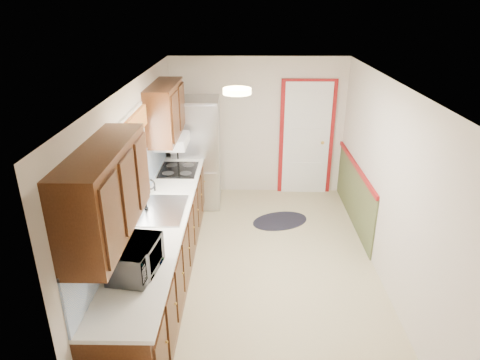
{
  "coord_description": "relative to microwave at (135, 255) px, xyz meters",
  "views": [
    {
      "loc": [
        -0.2,
        -4.71,
        3.25
      ],
      "look_at": [
        -0.28,
        0.25,
        1.15
      ],
      "focal_mm": 32.0,
      "sensor_mm": 36.0,
      "label": 1
    }
  ],
  "objects": [
    {
      "name": "ceiling_fixture",
      "position": [
        0.9,
        1.25,
        1.24
      ],
      "size": [
        0.3,
        0.3,
        0.06
      ],
      "primitive_type": "cylinder",
      "color": "#FFD88C",
      "rests_on": "room_shell"
    },
    {
      "name": "room_shell",
      "position": [
        1.2,
        1.45,
        0.08
      ],
      "size": [
        3.2,
        5.2,
        2.52
      ],
      "color": "tan",
      "rests_on": "ground"
    },
    {
      "name": "rug",
      "position": [
        1.54,
        2.74,
        -1.12
      ],
      "size": [
        1.06,
        0.88,
        0.01
      ],
      "primitive_type": "ellipsoid",
      "rotation": [
        0.0,
        0.0,
        0.39
      ],
      "color": "black",
      "rests_on": "ground"
    },
    {
      "name": "back_wall_trim",
      "position": [
        2.19,
        3.66,
        -0.24
      ],
      "size": [
        1.12,
        2.3,
        2.08
      ],
      "color": "maroon",
      "rests_on": "ground"
    },
    {
      "name": "microwave",
      "position": [
        0.0,
        0.0,
        0.0
      ],
      "size": [
        0.38,
        0.58,
        0.37
      ],
      "primitive_type": "imported",
      "rotation": [
        0.0,
        0.0,
        1.43
      ],
      "color": "white",
      "rests_on": "kitchen_run"
    },
    {
      "name": "kitchen_run",
      "position": [
        -0.04,
        1.16,
        -0.32
      ],
      "size": [
        0.63,
        4.0,
        2.2
      ],
      "color": "#3D1E0D",
      "rests_on": "ground"
    },
    {
      "name": "refrigerator",
      "position": [
        0.18,
        3.42,
        -0.22
      ],
      "size": [
        0.77,
        0.77,
        1.81
      ],
      "rotation": [
        0.0,
        0.0,
        0.02
      ],
      "color": "#B7B7BC",
      "rests_on": "ground"
    },
    {
      "name": "cooktop",
      "position": [
        0.01,
        2.54,
        -0.17
      ],
      "size": [
        0.53,
        0.63,
        0.02
      ],
      "primitive_type": "cube",
      "color": "black",
      "rests_on": "kitchen_run"
    }
  ]
}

